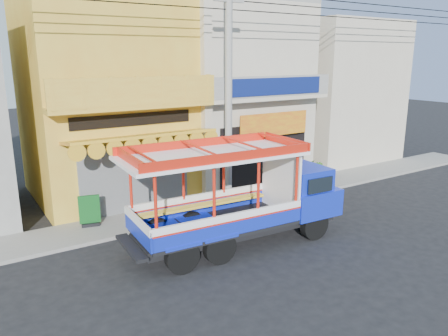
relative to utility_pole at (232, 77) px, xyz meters
The scene contains 12 objects.
ground 6.08m from the utility_pole, 75.53° to the right, with size 90.00×90.00×0.00m, color black.
sidewalk 5.09m from the utility_pole, 39.41° to the left, with size 30.00×2.00×0.12m, color slate.
shophouse_left 5.70m from the utility_pole, 124.03° to the left, with size 6.00×7.50×8.24m.
shophouse_right 5.54m from the utility_pole, 58.56° to the left, with size 6.00×6.75×8.24m.
party_pilaster 1.87m from the utility_pole, 95.46° to the left, with size 0.35×0.30×8.00m, color #BCAE9A.
filler_building_right 10.98m from the utility_pole, 25.50° to the left, with size 6.00×6.00×7.60m, color #BCAE9A.
utility_pole is the anchor object (origin of this frame).
songthaew_truck 4.50m from the utility_pole, 111.50° to the right, with size 7.09×2.66×3.26m.
green_sign 6.86m from the utility_pole, 168.29° to the left, with size 0.70×0.45×1.08m.
potted_plant_a 6.22m from the utility_pole, 10.50° to the left, with size 1.00×0.87×1.12m, color #2D5919.
potted_plant_b 6.75m from the utility_pole, ahead, with size 0.56×0.45×1.02m, color #2D5919.
potted_plant_c 6.65m from the utility_pole, ahead, with size 0.55×0.55×0.98m, color #2D5919.
Camera 1 is at (-9.66, -9.89, 5.74)m, focal length 35.00 mm.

